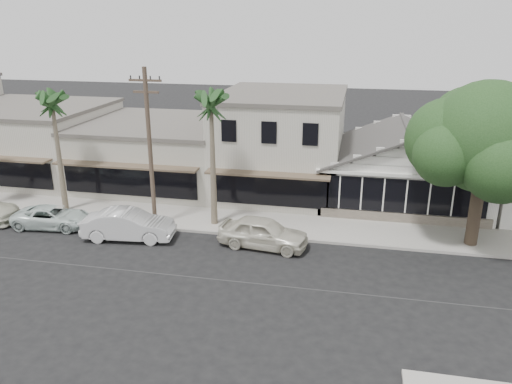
% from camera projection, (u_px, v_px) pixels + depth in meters
% --- Properties ---
extents(ground, '(140.00, 140.00, 0.00)m').
position_uv_depth(ground, '(301.00, 288.00, 22.14)').
color(ground, black).
rests_on(ground, ground).
extents(sidewalk_north, '(90.00, 3.50, 0.15)m').
position_uv_depth(sidewalk_north, '(181.00, 217.00, 29.88)').
color(sidewalk_north, '#9E9991').
rests_on(sidewalk_north, ground).
extents(corner_shop, '(10.40, 8.60, 5.10)m').
position_uv_depth(corner_shop, '(403.00, 163.00, 31.88)').
color(corner_shop, white).
rests_on(corner_shop, ground).
extents(row_building_near, '(8.00, 10.00, 6.50)m').
position_uv_depth(row_building_near, '(282.00, 144.00, 34.15)').
color(row_building_near, beige).
rests_on(row_building_near, ground).
extents(row_building_midnear, '(10.00, 10.00, 4.20)m').
position_uv_depth(row_building_midnear, '(159.00, 153.00, 36.23)').
color(row_building_midnear, beige).
rests_on(row_building_midnear, ground).
extents(row_building_midfar, '(11.00, 10.00, 5.00)m').
position_uv_depth(row_building_midfar, '(29.00, 141.00, 38.09)').
color(row_building_midfar, beige).
rests_on(row_building_midfar, ground).
extents(utility_pole, '(1.80, 0.24, 9.00)m').
position_uv_depth(utility_pole, '(150.00, 146.00, 27.10)').
color(utility_pole, brown).
rests_on(utility_pole, ground).
extents(car_0, '(4.89, 2.43, 1.60)m').
position_uv_depth(car_0, '(263.00, 233.00, 25.96)').
color(car_0, beige).
rests_on(car_0, ground).
extents(car_1, '(5.08, 2.27, 1.62)m').
position_uv_depth(car_1, '(128.00, 225.00, 26.91)').
color(car_1, silver).
rests_on(car_1, ground).
extents(car_2, '(4.55, 2.41, 1.22)m').
position_uv_depth(car_2, '(52.00, 217.00, 28.51)').
color(car_2, silver).
rests_on(car_2, ground).
extents(shade_tree, '(7.79, 7.04, 8.64)m').
position_uv_depth(shade_tree, '(483.00, 139.00, 24.67)').
color(shade_tree, '#403527').
rests_on(shade_tree, ground).
extents(palm_east, '(3.31, 3.31, 8.20)m').
position_uv_depth(palm_east, '(211.00, 104.00, 26.62)').
color(palm_east, '#726651').
rests_on(palm_east, ground).
extents(palm_mid, '(2.80, 2.80, 7.88)m').
position_uv_depth(palm_mid, '(52.00, 103.00, 28.75)').
color(palm_mid, '#726651').
rests_on(palm_mid, ground).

